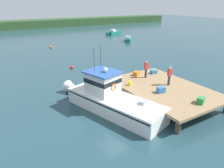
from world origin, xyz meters
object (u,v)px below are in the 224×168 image
crate_stack_near_edge (201,100)px  mooring_buoy_channel_marker (72,67)px  crate_stack_mid_dock (154,72)px  deckhand_further_back (169,75)px  crate_single_far (136,73)px  bait_bucket (130,83)px  main_fishing_boat (109,98)px  moored_boat_outer_mooring (114,33)px  mooring_buoy_inshore (51,47)px  crate_single_by_cleat (161,90)px  deckhand_by_the_boat (146,69)px  moored_boat_mid_harbor (128,39)px

crate_stack_near_edge → mooring_buoy_channel_marker: 16.52m
crate_stack_mid_dock → deckhand_further_back: size_ratio=0.37×
crate_stack_mid_dock → mooring_buoy_channel_marker: bearing=118.6°
crate_single_far → bait_bucket: crate_single_far is taller
main_fishing_boat → moored_boat_outer_mooring: (21.48, 34.19, -0.56)m
crate_single_far → moored_boat_outer_mooring: (16.84, 31.57, -0.94)m
crate_stack_mid_dock → deckhand_further_back: (-0.98, -2.98, 0.68)m
moored_boat_outer_mooring → mooring_buoy_inshore: moored_boat_outer_mooring is taller
main_fishing_boat → crate_single_by_cleat: 4.17m
crate_single_by_cleat → deckhand_further_back: 1.99m
bait_bucket → deckhand_by_the_boat: bearing=19.2°
main_fishing_boat → deckhand_by_the_boat: (5.02, 1.69, 1.05)m
crate_stack_near_edge → crate_single_by_cleat: crate_stack_near_edge is taller
bait_bucket → deckhand_by_the_boat: (2.44, 0.85, 0.69)m
moored_boat_outer_mooring → mooring_buoy_inshore: (-18.92, -8.80, -0.22)m
moored_boat_mid_harbor → deckhand_by_the_boat: bearing=-121.6°
deckhand_further_back → mooring_buoy_inshore: (-2.93, 26.19, -1.82)m
bait_bucket → main_fishing_boat: bearing=-162.0°
crate_single_by_cleat → deckhand_by_the_boat: deckhand_by_the_boat is taller
crate_single_far → moored_boat_mid_harbor: 25.63m
crate_single_by_cleat → deckhand_further_back: (1.68, 0.85, 0.64)m
main_fishing_boat → moored_boat_mid_harbor: bearing=52.0°
deckhand_further_back → moored_boat_mid_harbor: (13.27, 24.78, -1.67)m
crate_single_far → mooring_buoy_channel_marker: 9.66m
deckhand_by_the_boat → deckhand_further_back: bearing=-79.3°
bait_bucket → mooring_buoy_channel_marker: bait_bucket is taller
crate_stack_near_edge → moored_boat_outer_mooring: 42.09m
crate_single_by_cleat → moored_boat_outer_mooring: size_ratio=0.11×
moored_boat_mid_harbor → mooring_buoy_channel_marker: bearing=-144.6°
crate_stack_mid_dock → deckhand_by_the_boat: 1.68m
crate_single_far → mooring_buoy_channel_marker: crate_single_far is taller
crate_stack_mid_dock → mooring_buoy_channel_marker: crate_stack_mid_dock is taller
bait_bucket → moored_boat_outer_mooring: bearing=60.5°
main_fishing_boat → crate_single_by_cleat: size_ratio=16.50×
mooring_buoy_inshore → crate_single_far: bearing=-84.8°
crate_single_by_cleat → deckhand_by_the_boat: bearing=70.0°
crate_single_by_cleat → mooring_buoy_inshore: crate_single_by_cleat is taller
deckhand_by_the_boat → mooring_buoy_inshore: size_ratio=3.48×
crate_single_by_cleat → mooring_buoy_inshore: size_ratio=1.28×
crate_stack_near_edge → main_fishing_boat: bearing=137.5°
main_fishing_boat → moored_boat_mid_harbor: 30.45m
crate_single_by_cleat → moored_boat_mid_harbor: crate_single_by_cleat is taller
moored_boat_mid_harbor → moored_boat_outer_mooring: size_ratio=0.75×
deckhand_by_the_boat → moored_boat_outer_mooring: size_ratio=0.31×
crate_single_far → crate_single_by_cleat: size_ratio=1.00×
deckhand_by_the_boat → deckhand_further_back: 2.53m
crate_single_far → crate_single_by_cleat: crate_single_by_cleat is taller
crate_single_far → moored_boat_mid_harbor: (14.12, 21.36, -1.01)m
crate_stack_near_edge → deckhand_by_the_boat: 6.20m
moored_boat_outer_mooring → mooring_buoy_channel_marker: (-20.14, -22.57, -0.24)m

